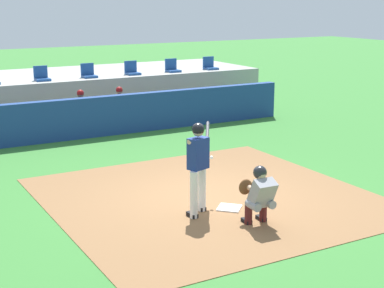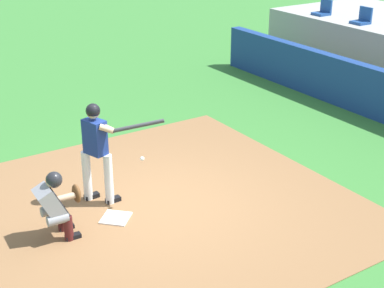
% 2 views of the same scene
% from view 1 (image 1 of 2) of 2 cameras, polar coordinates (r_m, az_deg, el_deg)
% --- Properties ---
extents(ground_plane, '(80.00, 80.00, 0.00)m').
position_cam_1_polar(ground_plane, '(12.38, 1.60, -5.18)').
color(ground_plane, '#387A33').
extents(dirt_infield, '(6.40, 6.40, 0.01)m').
position_cam_1_polar(dirt_infield, '(12.38, 1.60, -5.15)').
color(dirt_infield, olive).
rests_on(dirt_infield, ground).
extents(home_plate, '(0.62, 0.62, 0.02)m').
position_cam_1_polar(home_plate, '(11.73, 3.63, -6.17)').
color(home_plate, white).
rests_on(home_plate, dirt_infield).
extents(batter_at_plate, '(1.02, 1.13, 1.80)m').
position_cam_1_polar(batter_at_plate, '(11.12, 0.63, -1.79)').
color(batter_at_plate, silver).
rests_on(batter_at_plate, ground).
extents(catcher_crouched, '(0.50, 1.90, 1.13)m').
position_cam_1_polar(catcher_crouched, '(10.80, 6.47, -4.74)').
color(catcher_crouched, gray).
rests_on(catcher_crouched, ground).
extents(dugout_wall, '(13.00, 0.30, 1.20)m').
position_cam_1_polar(dugout_wall, '(17.92, -9.17, 2.63)').
color(dugout_wall, navy).
rests_on(dugout_wall, ground).
extents(dugout_bench, '(11.80, 0.44, 0.45)m').
position_cam_1_polar(dugout_bench, '(18.92, -10.19, 2.02)').
color(dugout_bench, olive).
rests_on(dugout_bench, ground).
extents(dugout_player_0, '(0.49, 0.70, 1.30)m').
position_cam_1_polar(dugout_player_0, '(18.64, -10.54, 3.24)').
color(dugout_player_0, '#939399').
rests_on(dugout_player_0, ground).
extents(dugout_player_1, '(0.49, 0.70, 1.30)m').
position_cam_1_polar(dugout_player_1, '(19.09, -6.85, 3.62)').
color(dugout_player_1, '#939399').
rests_on(dugout_player_1, ground).
extents(stands_platform, '(15.00, 4.40, 1.40)m').
position_cam_1_polar(stands_platform, '(22.03, -13.21, 4.79)').
color(stands_platform, '#9E9E99').
rests_on(stands_platform, ground).
extents(stadium_seat_3, '(0.46, 0.46, 0.48)m').
position_cam_1_polar(stadium_seat_3, '(20.25, -14.32, 6.34)').
color(stadium_seat_3, '#1E478C').
rests_on(stadium_seat_3, stands_platform).
extents(stadium_seat_4, '(0.46, 0.46, 0.48)m').
position_cam_1_polar(stadium_seat_4, '(20.73, -9.96, 6.72)').
color(stadium_seat_4, '#1E478C').
rests_on(stadium_seat_4, stands_platform).
extents(stadium_seat_5, '(0.46, 0.46, 0.48)m').
position_cam_1_polar(stadium_seat_5, '(21.32, -5.82, 7.05)').
color(stadium_seat_5, '#1E478C').
rests_on(stadium_seat_5, stands_platform).
extents(stadium_seat_6, '(0.46, 0.46, 0.48)m').
position_cam_1_polar(stadium_seat_6, '(22.02, -1.92, 7.33)').
color(stadium_seat_6, '#1E478C').
rests_on(stadium_seat_6, stands_platform).
extents(stadium_seat_7, '(0.46, 0.46, 0.48)m').
position_cam_1_polar(stadium_seat_7, '(22.81, 1.73, 7.56)').
color(stadium_seat_7, '#1E478C').
rests_on(stadium_seat_7, stands_platform).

